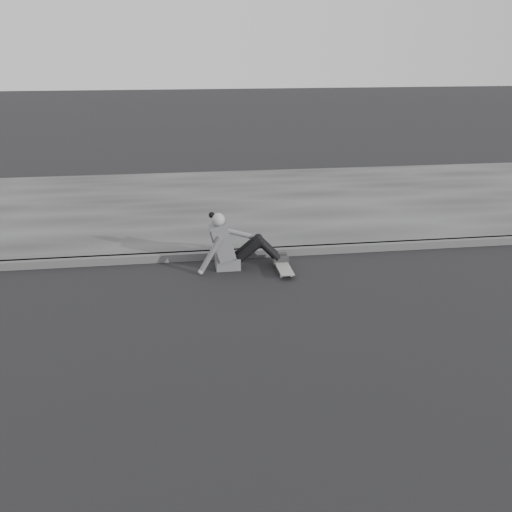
% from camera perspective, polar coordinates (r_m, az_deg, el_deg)
% --- Properties ---
extents(ground, '(80.00, 80.00, 0.00)m').
position_cam_1_polar(ground, '(7.02, 11.49, -6.86)').
color(ground, black).
rests_on(ground, ground).
extents(curb, '(24.00, 0.16, 0.12)m').
position_cam_1_polar(curb, '(9.26, 6.28, 0.64)').
color(curb, '#4A4A4A').
rests_on(curb, ground).
extents(sidewalk, '(24.00, 6.00, 0.12)m').
position_cam_1_polar(sidewalk, '(12.07, 2.74, 5.43)').
color(sidewalk, '#3C3C3C').
rests_on(sidewalk, ground).
extents(skateboard, '(0.20, 0.78, 0.09)m').
position_cam_1_polar(skateboard, '(8.48, 2.70, -1.04)').
color(skateboard, gray).
rests_on(skateboard, ground).
extents(seated_woman, '(1.38, 0.46, 0.88)m').
position_cam_1_polar(seated_woman, '(8.51, -2.44, 1.11)').
color(seated_woman, '#57575A').
rests_on(seated_woman, ground).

